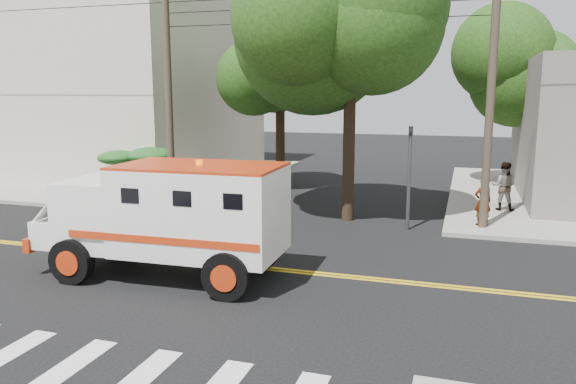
% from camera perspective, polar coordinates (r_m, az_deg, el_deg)
% --- Properties ---
extents(ground, '(100.00, 100.00, 0.00)m').
position_cam_1_polar(ground, '(15.63, -4.31, -7.56)').
color(ground, black).
rests_on(ground, ground).
extents(sidewalk_nw, '(17.00, 17.00, 0.15)m').
position_cam_1_polar(sidewalk_nw, '(33.65, -17.16, 1.72)').
color(sidewalk_nw, gray).
rests_on(sidewalk_nw, ground).
extents(building_left, '(16.00, 14.00, 10.00)m').
position_cam_1_polar(building_left, '(35.71, -18.88, 10.26)').
color(building_left, beige).
rests_on(building_left, sidewalk_nw).
extents(utility_pole_left, '(0.28, 0.28, 9.00)m').
position_cam_1_polar(utility_pole_left, '(22.75, -12.02, 9.31)').
color(utility_pole_left, '#382D23').
rests_on(utility_pole_left, ground).
extents(utility_pole_right, '(0.28, 0.28, 9.00)m').
position_cam_1_polar(utility_pole_right, '(20.01, 19.88, 8.84)').
color(utility_pole_right, '#382D23').
rests_on(utility_pole_right, ground).
extents(tree_main, '(6.08, 5.70, 9.85)m').
position_cam_1_polar(tree_main, '(20.48, 7.53, 16.94)').
color(tree_main, black).
rests_on(tree_main, ground).
extents(tree_left, '(4.48, 4.20, 7.70)m').
position_cam_1_polar(tree_left, '(26.91, -0.29, 12.24)').
color(tree_left, black).
rests_on(tree_left, ground).
extents(tree_right, '(4.80, 4.50, 8.20)m').
position_cam_1_polar(tree_right, '(29.77, 24.44, 11.86)').
color(tree_right, black).
rests_on(tree_right, ground).
extents(traffic_signal, '(0.15, 0.18, 3.60)m').
position_cam_1_polar(traffic_signal, '(19.64, 12.24, 2.54)').
color(traffic_signal, '#3F3F42').
rests_on(traffic_signal, ground).
extents(accessibility_sign, '(0.45, 0.10, 2.02)m').
position_cam_1_polar(accessibility_sign, '(23.45, -12.80, 1.60)').
color(accessibility_sign, '#3F3F42').
rests_on(accessibility_sign, ground).
extents(palm_planter, '(3.52, 2.63, 2.36)m').
position_cam_1_polar(palm_planter, '(24.43, -14.80, 2.52)').
color(palm_planter, '#1E3314').
rests_on(palm_planter, sidewalk_nw).
extents(armored_truck, '(6.60, 2.82, 2.97)m').
position_cam_1_polar(armored_truck, '(14.65, -11.87, -2.12)').
color(armored_truck, white).
rests_on(armored_truck, ground).
extents(pedestrian_a, '(0.71, 0.59, 1.66)m').
position_cam_1_polar(pedestrian_a, '(20.63, 19.18, -0.95)').
color(pedestrian_a, gray).
rests_on(pedestrian_a, sidewalk_ne).
extents(pedestrian_b, '(1.02, 0.84, 1.91)m').
position_cam_1_polar(pedestrian_b, '(23.53, 21.06, 0.56)').
color(pedestrian_b, gray).
rests_on(pedestrian_b, sidewalk_ne).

